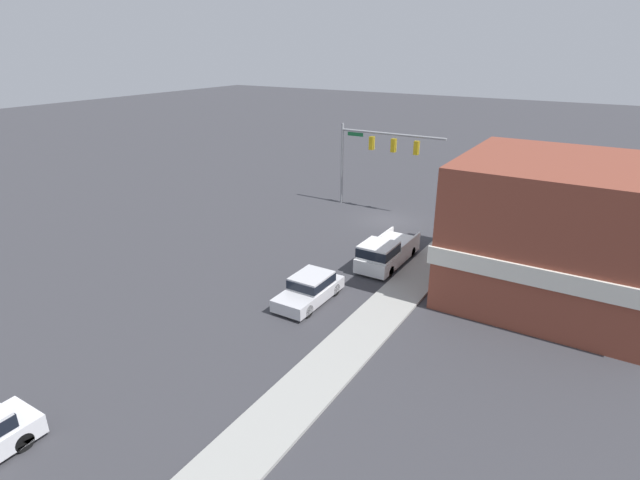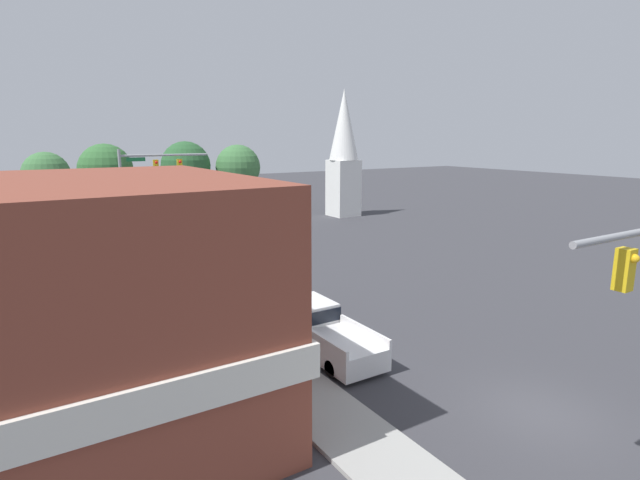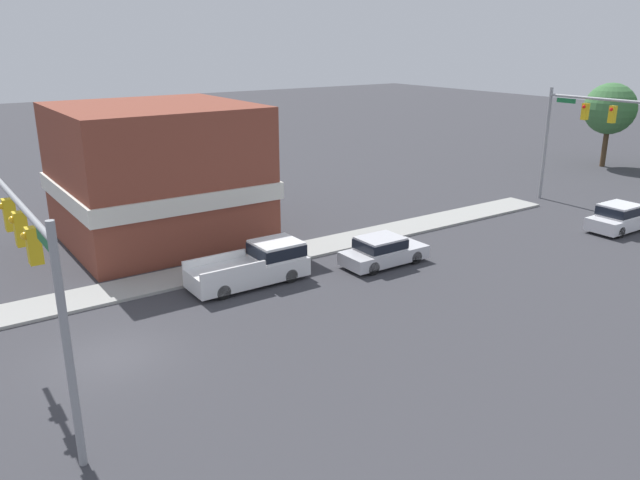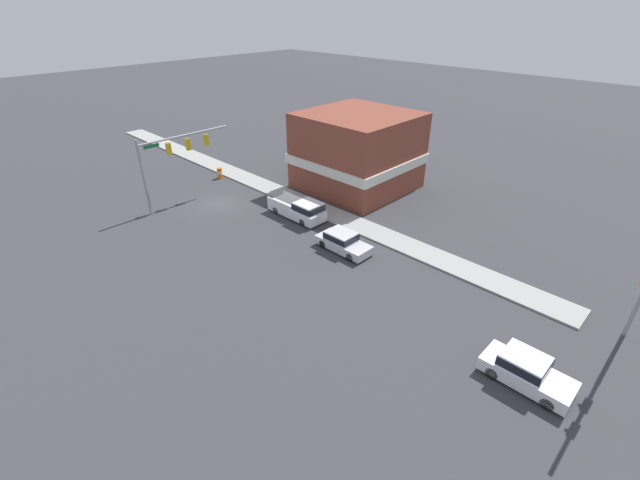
# 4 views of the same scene
# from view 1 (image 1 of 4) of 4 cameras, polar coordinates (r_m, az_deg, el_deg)

# --- Properties ---
(ground_plane) EXTENTS (200.00, 200.00, 0.00)m
(ground_plane) POSITION_cam_1_polar(r_m,az_deg,el_deg) (39.08, 7.75, 2.15)
(ground_plane) COLOR #38383D
(sidewalk_curb) EXTENTS (2.40, 60.00, 0.14)m
(sidewalk_curb) POSITION_cam_1_polar(r_m,az_deg,el_deg) (37.29, 15.75, 0.67)
(sidewalk_curb) COLOR #9E9E99
(sidewalk_curb) RESTS_ON ground
(near_signal_assembly) EXTENTS (8.90, 0.49, 6.77)m
(near_signal_assembly) POSITION_cam_1_polar(r_m,az_deg,el_deg) (40.87, 6.41, 10.39)
(near_signal_assembly) COLOR gray
(near_signal_assembly) RESTS_ON ground
(car_lead) EXTENTS (1.86, 4.44, 1.47)m
(car_lead) POSITION_cam_1_polar(r_m,az_deg,el_deg) (26.57, -1.15, -5.49)
(car_lead) COLOR black
(car_lead) RESTS_ON ground
(pickup_truck_parked) EXTENTS (2.02, 5.54, 1.80)m
(pickup_truck_parked) POSITION_cam_1_polar(r_m,az_deg,el_deg) (30.88, 7.45, -1.42)
(pickup_truck_parked) COLOR black
(pickup_truck_parked) RESTS_ON ground
(construction_barrel) EXTENTS (0.54, 0.54, 1.14)m
(construction_barrel) POSITION_cam_1_polar(r_m,az_deg,el_deg) (42.58, 15.63, 3.99)
(construction_barrel) COLOR orange
(construction_barrel) RESTS_ON ground
(corner_brick_building) EXTENTS (10.11, 10.17, 7.44)m
(corner_brick_building) POSITION_cam_1_polar(r_m,az_deg,el_deg) (28.93, 25.21, 0.88)
(corner_brick_building) COLOR brown
(corner_brick_building) RESTS_ON ground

